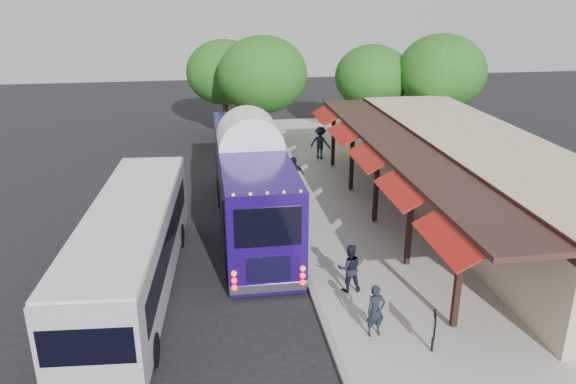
{
  "coord_description": "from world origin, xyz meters",
  "views": [
    {
      "loc": [
        -3.26,
        -17.41,
        9.78
      ],
      "look_at": [
        -0.01,
        3.86,
        1.8
      ],
      "focal_mm": 35.0,
      "sensor_mm": 36.0,
      "label": 1
    }
  ],
  "objects_px": {
    "coach_bus": "(251,179)",
    "ped_a": "(376,311)",
    "sign_board": "(434,327)",
    "ped_b": "(349,268)",
    "ped_c": "(294,177)",
    "city_bus": "(131,247)",
    "ped_d": "(320,143)"
  },
  "relations": [
    {
      "from": "city_bus",
      "to": "ped_d",
      "type": "xyz_separation_m",
      "value": [
        9.23,
        13.83,
        -0.59
      ]
    },
    {
      "from": "ped_a",
      "to": "ped_b",
      "type": "relative_size",
      "value": 0.95
    },
    {
      "from": "city_bus",
      "to": "ped_c",
      "type": "relative_size",
      "value": 5.85
    },
    {
      "from": "ped_a",
      "to": "sign_board",
      "type": "relative_size",
      "value": 1.35
    },
    {
      "from": "coach_bus",
      "to": "ped_a",
      "type": "xyz_separation_m",
      "value": [
        2.8,
        -8.77,
        -1.18
      ]
    },
    {
      "from": "ped_a",
      "to": "coach_bus",
      "type": "bearing_deg",
      "value": 97.31
    },
    {
      "from": "coach_bus",
      "to": "sign_board",
      "type": "relative_size",
      "value": 10.56
    },
    {
      "from": "coach_bus",
      "to": "city_bus",
      "type": "bearing_deg",
      "value": -131.38
    },
    {
      "from": "coach_bus",
      "to": "sign_board",
      "type": "xyz_separation_m",
      "value": [
        4.15,
        -9.78,
        -1.18
      ]
    },
    {
      "from": "city_bus",
      "to": "ped_a",
      "type": "distance_m",
      "value": 8.15
    },
    {
      "from": "coach_bus",
      "to": "ped_d",
      "type": "distance_m",
      "value": 10.14
    },
    {
      "from": "coach_bus",
      "to": "ped_a",
      "type": "bearing_deg",
      "value": -72.34
    },
    {
      "from": "ped_d",
      "to": "sign_board",
      "type": "distance_m",
      "value": 18.64
    },
    {
      "from": "ped_a",
      "to": "ped_d",
      "type": "bearing_deg",
      "value": 72.95
    },
    {
      "from": "city_bus",
      "to": "sign_board",
      "type": "bearing_deg",
      "value": -25.29
    },
    {
      "from": "ped_b",
      "to": "ped_d",
      "type": "height_order",
      "value": "ped_d"
    },
    {
      "from": "coach_bus",
      "to": "ped_a",
      "type": "relative_size",
      "value": 7.84
    },
    {
      "from": "ped_c",
      "to": "sign_board",
      "type": "distance_m",
      "value": 12.82
    },
    {
      "from": "city_bus",
      "to": "ped_b",
      "type": "height_order",
      "value": "city_bus"
    },
    {
      "from": "ped_c",
      "to": "sign_board",
      "type": "relative_size",
      "value": 1.68
    },
    {
      "from": "ped_b",
      "to": "sign_board",
      "type": "bearing_deg",
      "value": 115.13
    },
    {
      "from": "ped_d",
      "to": "sign_board",
      "type": "height_order",
      "value": "ped_d"
    },
    {
      "from": "ped_b",
      "to": "city_bus",
      "type": "bearing_deg",
      "value": -6.68
    },
    {
      "from": "ped_b",
      "to": "ped_c",
      "type": "xyz_separation_m",
      "value": [
        -0.37,
        9.09,
        0.16
      ]
    },
    {
      "from": "city_bus",
      "to": "ped_b",
      "type": "relative_size",
      "value": 6.96
    },
    {
      "from": "ped_b",
      "to": "ped_d",
      "type": "distance_m",
      "value": 15.19
    },
    {
      "from": "ped_a",
      "to": "sign_board",
      "type": "height_order",
      "value": "ped_a"
    },
    {
      "from": "ped_c",
      "to": "city_bus",
      "type": "bearing_deg",
      "value": 21.68
    },
    {
      "from": "ped_a",
      "to": "ped_b",
      "type": "bearing_deg",
      "value": 82.03
    },
    {
      "from": "city_bus",
      "to": "ped_d",
      "type": "relative_size",
      "value": 6.06
    },
    {
      "from": "sign_board",
      "to": "coach_bus",
      "type": "bearing_deg",
      "value": 132.18
    },
    {
      "from": "city_bus",
      "to": "ped_b",
      "type": "xyz_separation_m",
      "value": [
        7.07,
        -1.21,
        -0.72
      ]
    }
  ]
}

